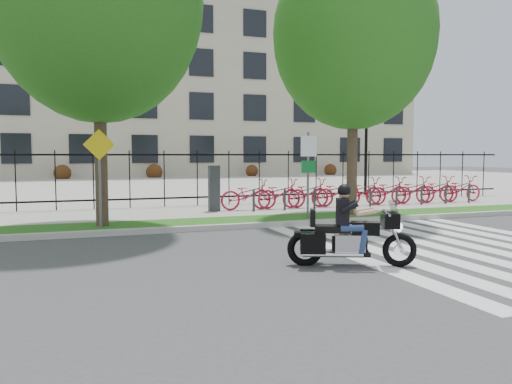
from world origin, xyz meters
name	(u,v)px	position (x,y,z in m)	size (l,w,h in m)	color
ground	(246,263)	(0.00, 0.00, 0.00)	(120.00, 120.00, 0.00)	#3A3A3C
curb	(196,228)	(0.00, 4.10, 0.07)	(60.00, 0.20, 0.15)	#A2A198
grass_verge	(189,224)	(0.00, 4.95, 0.07)	(60.00, 1.50, 0.15)	#225515
sidewalk	(173,214)	(0.00, 7.45, 0.07)	(60.00, 3.50, 0.15)	gray
plaza	(126,185)	(0.00, 25.00, 0.05)	(80.00, 34.00, 0.10)	gray
crosswalk_stripes	(457,247)	(4.83, 0.00, 0.01)	(5.70, 8.00, 0.01)	silver
iron_fence	(164,179)	(0.00, 9.20, 1.15)	(30.00, 0.06, 2.00)	black
office_building	(106,76)	(0.00, 44.92, 9.97)	(60.00, 21.90, 20.15)	#B0A88E
lamp_post_right	(366,129)	(10.00, 12.00, 3.21)	(1.06, 0.70, 4.25)	black
street_tree_1	(97,1)	(-2.31, 4.95, 5.88)	(5.36, 5.36, 8.82)	#3A291F
street_tree_2	(354,36)	(5.11, 4.95, 5.60)	(4.94, 4.94, 8.30)	#3A291F
bike_share_station	(361,191)	(6.84, 7.20, 0.67)	(11.16, 0.88, 1.50)	#2D2D33
sign_pole_regulatory	(308,164)	(3.45, 4.58, 1.74)	(0.50, 0.09, 2.50)	#59595B
sign_pole_warning	(100,165)	(-2.36, 4.58, 1.74)	(0.78, 0.09, 2.49)	#59595B
motorcycle_rider	(351,233)	(1.71, -0.84, 0.59)	(2.16, 1.22, 1.78)	black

